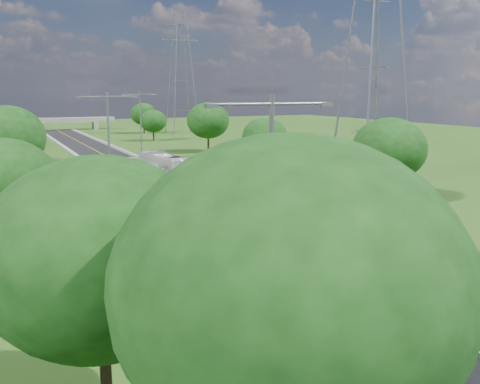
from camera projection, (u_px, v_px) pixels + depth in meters
name	position (u px, v px, depth m)	size (l,w,h in m)	color
ground	(133.00, 171.00, 69.01)	(260.00, 260.00, 0.00)	#284E15
road	(122.00, 165.00, 74.33)	(8.00, 150.00, 0.06)	black
curb_left	(91.00, 166.00, 72.52)	(0.50, 150.00, 0.22)	gray
curb_right	(152.00, 162.00, 76.11)	(0.50, 150.00, 0.22)	gray
speed_limit_sign	(243.00, 181.00, 51.36)	(0.55, 0.09, 2.40)	slate
overpass	(56.00, 121.00, 139.57)	(30.00, 3.00, 3.20)	gray
streetlight_near_left	(271.00, 191.00, 22.77)	(5.90, 0.25, 10.00)	slate
streetlight_mid_left	(109.00, 135.00, 52.06)	(5.90, 0.25, 10.00)	slate
streetlight_far_right	(140.00, 117.00, 86.41)	(5.90, 0.25, 10.00)	slate
power_tower_near	(375.00, 55.00, 57.92)	(9.00, 6.40, 28.00)	slate
power_tower_far	(181.00, 74.00, 126.18)	(9.00, 6.40, 28.00)	slate
tree_la	(100.00, 256.00, 15.97)	(7.14, 7.14, 8.30)	black
tree_lb	(4.00, 181.00, 33.00)	(6.30, 6.30, 7.33)	black
tree_lc	(7.00, 138.00, 52.78)	(7.56, 7.56, 8.79)	black
tree_lf	(289.00, 286.00, 11.80)	(7.98, 7.98, 9.28)	black
tree_rb	(389.00, 149.00, 48.20)	(6.72, 6.72, 7.82)	black
tree_rc	(265.00, 138.00, 67.42)	(5.88, 5.88, 6.84)	black
tree_rd	(208.00, 120.00, 89.39)	(7.14, 7.14, 8.30)	black
tree_re	(153.00, 121.00, 109.87)	(5.46, 5.46, 6.35)	black
tree_rf	(144.00, 114.00, 128.99)	(6.30, 6.30, 7.33)	black
bus_outbound	(163.00, 165.00, 63.89)	(2.32, 9.93, 2.77)	silver
bus_inbound	(140.00, 177.00, 53.31)	(2.69, 11.48, 3.20)	silver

